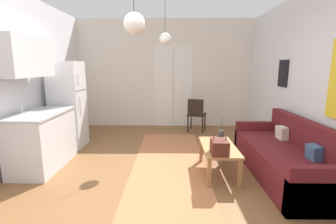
{
  "coord_description": "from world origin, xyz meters",
  "views": [
    {
      "loc": [
        0.14,
        -2.97,
        1.61
      ],
      "look_at": [
        0.09,
        1.4,
        0.76
      ],
      "focal_mm": 25.53,
      "sensor_mm": 36.0,
      "label": 1
    }
  ],
  "objects": [
    {
      "name": "couch",
      "position": [
        1.87,
        0.39,
        0.27
      ],
      "size": [
        0.83,
        2.12,
        0.83
      ],
      "color": "#5B191E",
      "rests_on": "ground_plane"
    },
    {
      "name": "refrigerator",
      "position": [
        -1.89,
        1.68,
        0.85
      ],
      "size": [
        0.59,
        0.59,
        1.7
      ],
      "color": "white",
      "rests_on": "ground_plane"
    },
    {
      "name": "ground_plane",
      "position": [
        0.0,
        0.0,
        -0.05
      ],
      "size": [
        5.16,
        7.38,
        0.1
      ],
      "primitive_type": "cube",
      "color": "brown"
    },
    {
      "name": "accent_chair",
      "position": [
        0.77,
        2.78,
        0.47
      ],
      "size": [
        0.52,
        0.51,
        0.83
      ],
      "rotation": [
        0.0,
        0.0,
        2.83
      ],
      "color": "black",
      "rests_on": "ground_plane"
    },
    {
      "name": "handbag",
      "position": [
        0.8,
        0.12,
        0.54
      ],
      "size": [
        0.22,
        0.28,
        0.31
      ],
      "color": "#512319",
      "rests_on": "coffee_table"
    },
    {
      "name": "pendant_lamp_far",
      "position": [
        0.03,
        1.69,
        2.12
      ],
      "size": [
        0.22,
        0.22,
        0.79
      ],
      "color": "black"
    },
    {
      "name": "area_rug",
      "position": [
        0.12,
        0.67,
        0.01
      ],
      "size": [
        1.17,
        3.73,
        0.01
      ],
      "primitive_type": "cube",
      "color": "#B26B42",
      "rests_on": "ground_plane"
    },
    {
      "name": "coffee_table",
      "position": [
        0.86,
        0.44,
        0.37
      ],
      "size": [
        0.49,
        0.96,
        0.43
      ],
      "color": "#A87542",
      "rests_on": "ground_plane"
    },
    {
      "name": "kitchen_counter",
      "position": [
        -1.94,
        0.67,
        0.77
      ],
      "size": [
        0.62,
        1.21,
        2.04
      ],
      "color": "silver",
      "rests_on": "ground_plane"
    },
    {
      "name": "wall_back",
      "position": [
        0.01,
        3.44,
        1.39
      ],
      "size": [
        4.76,
        0.13,
        2.8
      ],
      "color": "silver",
      "rests_on": "ground_plane"
    },
    {
      "name": "pendant_lamp_near",
      "position": [
        -0.29,
        -0.04,
        2.1
      ],
      "size": [
        0.25,
        0.25,
        0.83
      ],
      "color": "black"
    },
    {
      "name": "bamboo_vase",
      "position": [
        0.93,
        0.64,
        0.53
      ],
      "size": [
        0.09,
        0.09,
        0.4
      ],
      "color": "#2D2D33",
      "rests_on": "coffee_table"
    }
  ]
}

